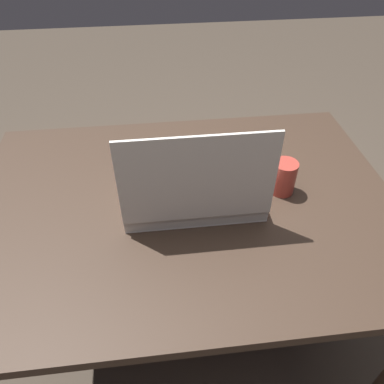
% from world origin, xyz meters
% --- Properties ---
extents(ground_plane, '(8.00, 8.00, 0.00)m').
position_xyz_m(ground_plane, '(0.00, 0.00, 0.00)').
color(ground_plane, '#42382D').
extents(dining_table, '(1.27, 0.91, 0.74)m').
position_xyz_m(dining_table, '(0.00, 0.00, 0.65)').
color(dining_table, '#38281E').
rests_on(dining_table, ground_plane).
extents(donut_box, '(0.40, 0.26, 0.30)m').
position_xyz_m(donut_box, '(-0.02, 0.03, 0.79)').
color(donut_box, white).
rests_on(donut_box, dining_table).
extents(coffee_mug, '(0.07, 0.07, 0.11)m').
position_xyz_m(coffee_mug, '(-0.30, -0.01, 0.79)').
color(coffee_mug, '#A3382D').
rests_on(coffee_mug, dining_table).
extents(paper_napkin, '(0.15, 0.10, 0.01)m').
position_xyz_m(paper_napkin, '(-0.03, -0.26, 0.74)').
color(paper_napkin, silver).
rests_on(paper_napkin, dining_table).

